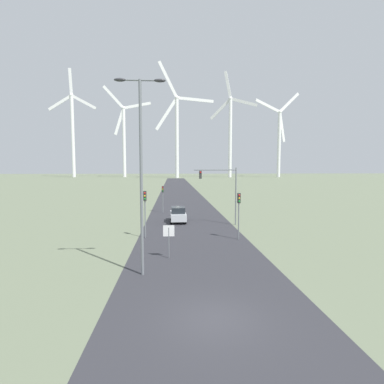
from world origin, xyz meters
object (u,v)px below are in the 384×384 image
at_px(wind_turbine_center, 177,128).
at_px(wind_turbine_far_right, 279,137).
at_px(stop_sign_near, 169,235).
at_px(traffic_light_post_near_right, 239,206).
at_px(traffic_light_post_near_left, 145,204).
at_px(wind_turbine_right, 230,130).
at_px(wind_turbine_far_left, 73,129).
at_px(streetlamp, 141,157).
at_px(traffic_light_mast_overhead, 222,184).
at_px(traffic_light_post_mid_left, 163,193).
at_px(wind_turbine_left, 124,135).
at_px(car_approaching, 178,214).

distance_m(wind_turbine_center, wind_turbine_far_right, 68.86).
relative_size(stop_sign_near, traffic_light_post_near_right, 0.57).
distance_m(traffic_light_post_near_right, wind_turbine_center, 162.90).
bearing_deg(traffic_light_post_near_left, wind_turbine_center, 88.10).
bearing_deg(stop_sign_near, wind_turbine_far_right, 67.96).
bearing_deg(traffic_light_post_near_right, wind_turbine_right, 79.39).
relative_size(stop_sign_near, wind_turbine_far_left, 0.03).
distance_m(streetlamp, stop_sign_near, 6.54).
bearing_deg(traffic_light_mast_overhead, traffic_light_post_mid_left, 124.68).
xyz_separation_m(stop_sign_near, wind_turbine_right, (38.09, 175.17, 29.13)).
xyz_separation_m(wind_turbine_right, wind_turbine_far_right, (32.99, 0.40, -3.91)).
height_order(streetlamp, traffic_light_post_near_left, streetlamp).
height_order(traffic_light_post_mid_left, wind_turbine_far_right, wind_turbine_far_right).
xyz_separation_m(traffic_light_post_near_left, wind_turbine_far_right, (73.35, 169.17, 23.71)).
height_order(traffic_light_post_mid_left, wind_turbine_left, wind_turbine_left).
relative_size(traffic_light_post_near_left, traffic_light_post_near_right, 1.04).
height_order(wind_turbine_left, wind_turbine_center, wind_turbine_center).
distance_m(car_approaching, wind_turbine_center, 154.32).
distance_m(stop_sign_near, wind_turbine_left, 189.29).
relative_size(streetlamp, traffic_light_post_mid_left, 3.04).
xyz_separation_m(stop_sign_near, wind_turbine_left, (-32.30, 184.62, 26.55)).
bearing_deg(streetlamp, traffic_light_mast_overhead, 64.24).
height_order(traffic_light_post_near_left, car_approaching, traffic_light_post_near_left).
bearing_deg(streetlamp, wind_turbine_far_right, 67.89).
height_order(streetlamp, traffic_light_post_near_right, streetlamp).
height_order(traffic_light_post_near_left, traffic_light_post_near_right, traffic_light_post_near_left).
height_order(traffic_light_post_near_left, wind_turbine_far_left, wind_turbine_far_left).
height_order(streetlamp, traffic_light_post_mid_left, streetlamp).
relative_size(wind_turbine_left, wind_turbine_right, 0.87).
bearing_deg(wind_turbine_far_left, traffic_light_mast_overhead, -67.41).
height_order(traffic_light_post_near_right, wind_turbine_center, wind_turbine_center).
xyz_separation_m(wind_turbine_far_left, wind_turbine_far_right, (136.71, -8.23, -5.08)).
bearing_deg(traffic_light_mast_overhead, car_approaching, 155.26).
xyz_separation_m(traffic_light_mast_overhead, wind_turbine_right, (32.27, 163.09, 26.17)).
xyz_separation_m(car_approaching, wind_turbine_center, (2.10, 151.43, 29.68)).
height_order(traffic_light_post_near_left, wind_turbine_far_right, wind_turbine_far_right).
xyz_separation_m(traffic_light_post_mid_left, wind_turbine_left, (-31.15, 162.46, 25.41)).
bearing_deg(wind_turbine_left, wind_turbine_right, -7.65).
distance_m(traffic_light_post_mid_left, wind_turbine_center, 146.33).
distance_m(streetlamp, wind_turbine_left, 191.51).
bearing_deg(traffic_light_post_near_right, traffic_light_post_near_left, 172.23).
bearing_deg(stop_sign_near, traffic_light_post_mid_left, 92.97).
bearing_deg(wind_turbine_left, streetlamp, -80.71).
xyz_separation_m(wind_turbine_center, wind_turbine_far_right, (68.06, 9.80, -3.69)).
bearing_deg(wind_turbine_right, car_approaching, -103.01).
height_order(traffic_light_post_near_left, wind_turbine_center, wind_turbine_center).
xyz_separation_m(streetlamp, wind_turbine_left, (-30.73, 187.85, 21.09)).
bearing_deg(stop_sign_near, car_approaching, 86.30).
bearing_deg(streetlamp, stop_sign_near, 64.16).
xyz_separation_m(car_approaching, wind_turbine_far_right, (70.16, 161.23, 25.99)).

